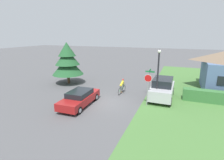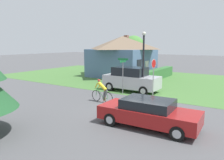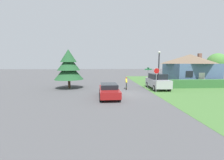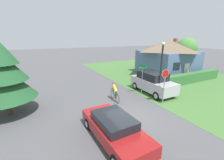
{
  "view_description": "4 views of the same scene",
  "coord_description": "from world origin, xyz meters",
  "px_view_note": "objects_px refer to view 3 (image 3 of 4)",
  "views": [
    {
      "loc": [
        6.15,
        -13.84,
        6.13
      ],
      "look_at": [
        -0.03,
        1.85,
        1.72
      ],
      "focal_mm": 28.0,
      "sensor_mm": 36.0,
      "label": 1
    },
    {
      "loc": [
        -11.11,
        -5.4,
        3.91
      ],
      "look_at": [
        -0.02,
        1.87,
        1.72
      ],
      "focal_mm": 35.0,
      "sensor_mm": 36.0,
      "label": 2
    },
    {
      "loc": [
        -2.37,
        -16.13,
        3.41
      ],
      "look_at": [
        -1.31,
        2.41,
        1.3
      ],
      "focal_mm": 24.0,
      "sensor_mm": 36.0,
      "label": 3
    },
    {
      "loc": [
        -5.02,
        -7.32,
        5.2
      ],
      "look_at": [
        0.63,
        3.64,
        1.67
      ],
      "focal_mm": 24.0,
      "sensor_mm": 36.0,
      "label": 4
    }
  ],
  "objects_px": {
    "sedan_left_lane": "(109,90)",
    "street_lamp": "(159,67)",
    "parked_suv_right": "(158,81)",
    "street_name_sign": "(148,74)",
    "stop_sign": "(156,76)",
    "cyclist": "(126,84)",
    "deciduous_tree_right": "(217,64)",
    "conifer_tall_near": "(69,67)",
    "cottage_house": "(190,68)"
  },
  "relations": [
    {
      "from": "street_name_sign",
      "to": "conifer_tall_near",
      "type": "height_order",
      "value": "conifer_tall_near"
    },
    {
      "from": "parked_suv_right",
      "to": "deciduous_tree_right",
      "type": "height_order",
      "value": "deciduous_tree_right"
    },
    {
      "from": "cyclist",
      "to": "conifer_tall_near",
      "type": "xyz_separation_m",
      "value": [
        -7.65,
        1.29,
        2.19
      ]
    },
    {
      "from": "cyclist",
      "to": "stop_sign",
      "type": "relative_size",
      "value": 0.66
    },
    {
      "from": "cottage_house",
      "to": "cyclist",
      "type": "height_order",
      "value": "cottage_house"
    },
    {
      "from": "cyclist",
      "to": "conifer_tall_near",
      "type": "bearing_deg",
      "value": 86.37
    },
    {
      "from": "cottage_house",
      "to": "conifer_tall_near",
      "type": "height_order",
      "value": "conifer_tall_near"
    },
    {
      "from": "stop_sign",
      "to": "conifer_tall_near",
      "type": "distance_m",
      "value": 11.42
    },
    {
      "from": "cottage_house",
      "to": "stop_sign",
      "type": "bearing_deg",
      "value": -137.48
    },
    {
      "from": "cottage_house",
      "to": "deciduous_tree_right",
      "type": "distance_m",
      "value": 6.29
    },
    {
      "from": "street_lamp",
      "to": "deciduous_tree_right",
      "type": "distance_m",
      "value": 15.95
    },
    {
      "from": "street_lamp",
      "to": "conifer_tall_near",
      "type": "bearing_deg",
      "value": 167.55
    },
    {
      "from": "parked_suv_right",
      "to": "conifer_tall_near",
      "type": "distance_m",
      "value": 12.03
    },
    {
      "from": "sedan_left_lane",
      "to": "street_lamp",
      "type": "xyz_separation_m",
      "value": [
        6.22,
        3.23,
        2.2
      ]
    },
    {
      "from": "stop_sign",
      "to": "parked_suv_right",
      "type": "bearing_deg",
      "value": -109.17
    },
    {
      "from": "street_lamp",
      "to": "stop_sign",
      "type": "bearing_deg",
      "value": -120.09
    },
    {
      "from": "parked_suv_right",
      "to": "street_name_sign",
      "type": "xyz_separation_m",
      "value": [
        -1.29,
        0.04,
        0.94
      ]
    },
    {
      "from": "cyclist",
      "to": "deciduous_tree_right",
      "type": "bearing_deg",
      "value": -62.73
    },
    {
      "from": "cottage_house",
      "to": "deciduous_tree_right",
      "type": "relative_size",
      "value": 1.43
    },
    {
      "from": "sedan_left_lane",
      "to": "street_name_sign",
      "type": "relative_size",
      "value": 1.68
    },
    {
      "from": "stop_sign",
      "to": "cottage_house",
      "type": "bearing_deg",
      "value": -133.62
    },
    {
      "from": "street_name_sign",
      "to": "sedan_left_lane",
      "type": "bearing_deg",
      "value": -139.54
    },
    {
      "from": "stop_sign",
      "to": "deciduous_tree_right",
      "type": "xyz_separation_m",
      "value": [
        14.4,
        9.21,
        1.34
      ]
    },
    {
      "from": "sedan_left_lane",
      "to": "cyclist",
      "type": "height_order",
      "value": "cyclist"
    },
    {
      "from": "cottage_house",
      "to": "street_name_sign",
      "type": "xyz_separation_m",
      "value": [
        -8.64,
        -5.14,
        -0.57
      ]
    },
    {
      "from": "deciduous_tree_right",
      "to": "cyclist",
      "type": "bearing_deg",
      "value": -158.66
    },
    {
      "from": "cyclist",
      "to": "deciduous_tree_right",
      "type": "height_order",
      "value": "deciduous_tree_right"
    },
    {
      "from": "street_lamp",
      "to": "deciduous_tree_right",
      "type": "height_order",
      "value": "deciduous_tree_right"
    },
    {
      "from": "sedan_left_lane",
      "to": "street_name_sign",
      "type": "height_order",
      "value": "street_name_sign"
    },
    {
      "from": "parked_suv_right",
      "to": "street_name_sign",
      "type": "height_order",
      "value": "street_name_sign"
    },
    {
      "from": "stop_sign",
      "to": "conifer_tall_near",
      "type": "xyz_separation_m",
      "value": [
        -10.77,
        3.66,
        0.97
      ]
    },
    {
      "from": "cyclist",
      "to": "parked_suv_right",
      "type": "relative_size",
      "value": 0.4
    },
    {
      "from": "parked_suv_right",
      "to": "conifer_tall_near",
      "type": "bearing_deg",
      "value": 84.46
    },
    {
      "from": "stop_sign",
      "to": "street_lamp",
      "type": "bearing_deg",
      "value": -115.81
    },
    {
      "from": "cottage_house",
      "to": "parked_suv_right",
      "type": "xyz_separation_m",
      "value": [
        -7.35,
        -5.18,
        -1.51
      ]
    },
    {
      "from": "street_name_sign",
      "to": "deciduous_tree_right",
      "type": "xyz_separation_m",
      "value": [
        14.65,
        6.78,
        1.35
      ]
    },
    {
      "from": "street_lamp",
      "to": "street_name_sign",
      "type": "distance_m",
      "value": 1.84
    },
    {
      "from": "street_lamp",
      "to": "conifer_tall_near",
      "type": "relative_size",
      "value": 0.94
    },
    {
      "from": "sedan_left_lane",
      "to": "street_name_sign",
      "type": "bearing_deg",
      "value": -51.59
    },
    {
      "from": "parked_suv_right",
      "to": "street_lamp",
      "type": "height_order",
      "value": "street_lamp"
    },
    {
      "from": "cottage_house",
      "to": "street_name_sign",
      "type": "distance_m",
      "value": 10.07
    },
    {
      "from": "sedan_left_lane",
      "to": "parked_suv_right",
      "type": "height_order",
      "value": "parked_suv_right"
    },
    {
      "from": "cyclist",
      "to": "parked_suv_right",
      "type": "distance_m",
      "value": 4.17
    },
    {
      "from": "sedan_left_lane",
      "to": "conifer_tall_near",
      "type": "bearing_deg",
      "value": 40.13
    },
    {
      "from": "cottage_house",
      "to": "street_lamp",
      "type": "height_order",
      "value": "cottage_house"
    },
    {
      "from": "parked_suv_right",
      "to": "deciduous_tree_right",
      "type": "distance_m",
      "value": 15.18
    },
    {
      "from": "sedan_left_lane",
      "to": "parked_suv_right",
      "type": "xyz_separation_m",
      "value": [
        6.6,
        4.49,
        0.33
      ]
    },
    {
      "from": "conifer_tall_near",
      "to": "deciduous_tree_right",
      "type": "bearing_deg",
      "value": 12.45
    },
    {
      "from": "sedan_left_lane",
      "to": "deciduous_tree_right",
      "type": "height_order",
      "value": "deciduous_tree_right"
    },
    {
      "from": "sedan_left_lane",
      "to": "street_lamp",
      "type": "relative_size",
      "value": 0.97
    }
  ]
}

